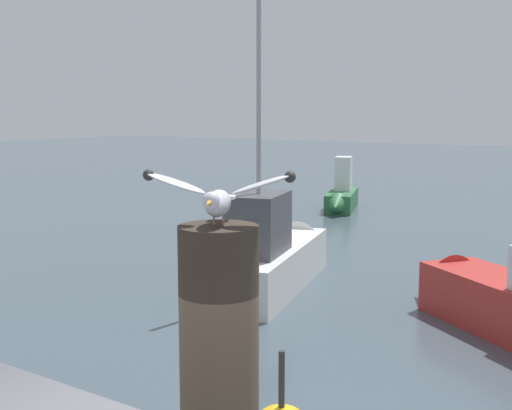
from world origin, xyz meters
The scene contains 4 objects.
mooring_post centered at (0.27, -0.31, 2.24)m, with size 0.31×0.31×1.03m, color #382D23.
seagull centered at (0.28, -0.31, 2.87)m, with size 0.55×0.38×0.21m.
boat_green centered at (-8.30, 17.12, 0.46)m, with size 1.92×3.36×1.72m.
boat_white centered at (-4.92, 8.09, 0.57)m, with size 2.43×4.98×5.11m.
Camera 1 is at (1.84, -2.32, 3.19)m, focal length 48.33 mm.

